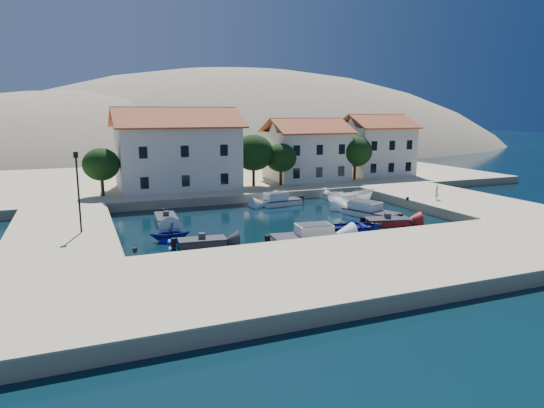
{
  "coord_description": "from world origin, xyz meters",
  "views": [
    {
      "loc": [
        -17.45,
        -31.31,
        10.15
      ],
      "look_at": [
        -1.37,
        8.49,
        2.0
      ],
      "focal_mm": 32.0,
      "sensor_mm": 36.0,
      "label": 1
    }
  ],
  "objects_px": {
    "building_right": "(376,144)",
    "rowboat_south": "(356,230)",
    "pedestrian": "(437,192)",
    "boat_east": "(350,207)",
    "building_left": "(177,147)",
    "cabin_cruiser_east": "(371,212)",
    "building_mid": "(306,149)",
    "cabin_cruiser_south": "(305,237)",
    "lamppost": "(78,184)"
  },
  "relations": [
    {
      "from": "building_right",
      "to": "rowboat_south",
      "type": "relative_size",
      "value": 1.95
    },
    {
      "from": "building_right",
      "to": "pedestrian",
      "type": "height_order",
      "value": "building_right"
    },
    {
      "from": "building_right",
      "to": "boat_east",
      "type": "height_order",
      "value": "building_right"
    },
    {
      "from": "boat_east",
      "to": "building_left",
      "type": "bearing_deg",
      "value": 58.74
    },
    {
      "from": "building_right",
      "to": "rowboat_south",
      "type": "height_order",
      "value": "building_right"
    },
    {
      "from": "building_right",
      "to": "cabin_cruiser_east",
      "type": "distance_m",
      "value": 26.62
    },
    {
      "from": "building_left",
      "to": "rowboat_south",
      "type": "relative_size",
      "value": 3.04
    },
    {
      "from": "building_left",
      "to": "boat_east",
      "type": "relative_size",
      "value": 2.74
    },
    {
      "from": "building_mid",
      "to": "pedestrian",
      "type": "height_order",
      "value": "building_mid"
    },
    {
      "from": "rowboat_south",
      "to": "pedestrian",
      "type": "height_order",
      "value": "pedestrian"
    },
    {
      "from": "building_left",
      "to": "cabin_cruiser_east",
      "type": "height_order",
      "value": "building_left"
    },
    {
      "from": "building_left",
      "to": "cabin_cruiser_south",
      "type": "height_order",
      "value": "building_left"
    },
    {
      "from": "building_mid",
      "to": "rowboat_south",
      "type": "relative_size",
      "value": 2.17
    },
    {
      "from": "building_right",
      "to": "boat_east",
      "type": "bearing_deg",
      "value": -130.74
    },
    {
      "from": "building_right",
      "to": "cabin_cruiser_east",
      "type": "xyz_separation_m",
      "value": [
        -14.81,
        -21.55,
        -5.0
      ]
    },
    {
      "from": "building_right",
      "to": "cabin_cruiser_south",
      "type": "xyz_separation_m",
      "value": [
        -25.11,
        -27.88,
        -5.0
      ]
    },
    {
      "from": "lamppost",
      "to": "building_right",
      "type": "bearing_deg",
      "value": 27.93
    },
    {
      "from": "building_left",
      "to": "boat_east",
      "type": "xyz_separation_m",
      "value": [
        15.82,
        -14.46,
        -5.94
      ]
    },
    {
      "from": "cabin_cruiser_south",
      "to": "rowboat_south",
      "type": "relative_size",
      "value": 1.14
    },
    {
      "from": "building_right",
      "to": "lamppost",
      "type": "xyz_separation_m",
      "value": [
        -41.5,
        -22.0,
        -0.72
      ]
    },
    {
      "from": "building_mid",
      "to": "cabin_cruiser_east",
      "type": "distance_m",
      "value": 21.28
    },
    {
      "from": "building_mid",
      "to": "boat_east",
      "type": "xyz_separation_m",
      "value": [
        -2.18,
        -15.46,
        -5.22
      ]
    },
    {
      "from": "building_right",
      "to": "cabin_cruiser_south",
      "type": "distance_m",
      "value": 37.85
    },
    {
      "from": "rowboat_south",
      "to": "boat_east",
      "type": "xyz_separation_m",
      "value": [
        5.04,
        9.52,
        0.0
      ]
    },
    {
      "from": "cabin_cruiser_east",
      "to": "boat_east",
      "type": "height_order",
      "value": "cabin_cruiser_east"
    },
    {
      "from": "building_left",
      "to": "boat_east",
      "type": "height_order",
      "value": "building_left"
    },
    {
      "from": "boat_east",
      "to": "building_right",
      "type": "bearing_deg",
      "value": -29.56
    },
    {
      "from": "building_left",
      "to": "boat_east",
      "type": "bearing_deg",
      "value": -42.44
    },
    {
      "from": "rowboat_south",
      "to": "pedestrian",
      "type": "xyz_separation_m",
      "value": [
        12.98,
        5.14,
        1.78
      ]
    },
    {
      "from": "building_right",
      "to": "building_mid",
      "type": "bearing_deg",
      "value": -175.24
    },
    {
      "from": "rowboat_south",
      "to": "boat_east",
      "type": "bearing_deg",
      "value": -19.44
    },
    {
      "from": "lamppost",
      "to": "pedestrian",
      "type": "height_order",
      "value": "lamppost"
    },
    {
      "from": "cabin_cruiser_south",
      "to": "cabin_cruiser_east",
      "type": "bearing_deg",
      "value": 37.17
    },
    {
      "from": "building_left",
      "to": "building_mid",
      "type": "height_order",
      "value": "building_left"
    },
    {
      "from": "boat_east",
      "to": "cabin_cruiser_south",
      "type": "bearing_deg",
      "value": 147.43
    },
    {
      "from": "building_mid",
      "to": "rowboat_south",
      "type": "bearing_deg",
      "value": -106.11
    },
    {
      "from": "building_mid",
      "to": "rowboat_south",
      "type": "distance_m",
      "value": 26.52
    },
    {
      "from": "building_right",
      "to": "cabin_cruiser_east",
      "type": "relative_size",
      "value": 1.52
    },
    {
      "from": "pedestrian",
      "to": "building_mid",
      "type": "bearing_deg",
      "value": -96.79
    },
    {
      "from": "pedestrian",
      "to": "lamppost",
      "type": "bearing_deg",
      "value": -21.11
    },
    {
      "from": "building_right",
      "to": "lamppost",
      "type": "height_order",
      "value": "building_right"
    },
    {
      "from": "building_right",
      "to": "boat_east",
      "type": "xyz_separation_m",
      "value": [
        -14.18,
        -16.46,
        -5.47
      ]
    },
    {
      "from": "cabin_cruiser_south",
      "to": "cabin_cruiser_east",
      "type": "xyz_separation_m",
      "value": [
        10.3,
        6.32,
        0.0
      ]
    },
    {
      "from": "lamppost",
      "to": "rowboat_south",
      "type": "xyz_separation_m",
      "value": [
        22.28,
        -3.98,
        -4.75
      ]
    },
    {
      "from": "cabin_cruiser_south",
      "to": "building_right",
      "type": "bearing_deg",
      "value": 53.61
    },
    {
      "from": "building_right",
      "to": "building_left",
      "type": "bearing_deg",
      "value": -176.19
    },
    {
      "from": "lamppost",
      "to": "boat_east",
      "type": "bearing_deg",
      "value": 11.46
    },
    {
      "from": "building_mid",
      "to": "cabin_cruiser_east",
      "type": "height_order",
      "value": "building_mid"
    },
    {
      "from": "boat_east",
      "to": "rowboat_south",
      "type": "bearing_deg",
      "value": 163.3
    },
    {
      "from": "building_mid",
      "to": "lamppost",
      "type": "bearing_deg",
      "value": -144.55
    }
  ]
}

